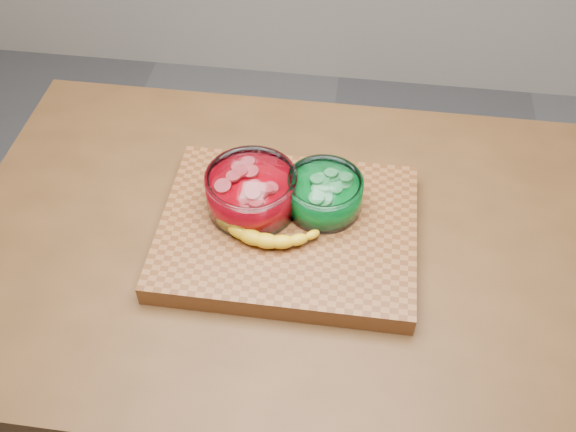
# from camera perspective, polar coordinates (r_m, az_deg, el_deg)

# --- Properties ---
(counter) EXTENTS (1.20, 0.80, 0.90)m
(counter) POSITION_cam_1_polar(r_m,az_deg,el_deg) (1.53, 0.00, -12.87)
(counter) COLOR #4E3017
(counter) RESTS_ON ground
(cutting_board) EXTENTS (0.45, 0.35, 0.04)m
(cutting_board) POSITION_cam_1_polar(r_m,az_deg,el_deg) (1.14, 0.00, -1.34)
(cutting_board) COLOR brown
(cutting_board) RESTS_ON counter
(bowl_red) EXTENTS (0.16, 0.16, 0.07)m
(bowl_red) POSITION_cam_1_polar(r_m,az_deg,el_deg) (1.13, -3.25, 2.14)
(bowl_red) COLOR white
(bowl_red) RESTS_ON cutting_board
(bowl_green) EXTENTS (0.14, 0.14, 0.06)m
(bowl_green) POSITION_cam_1_polar(r_m,az_deg,el_deg) (1.13, 3.21, 1.99)
(bowl_green) COLOR white
(bowl_green) RESTS_ON cutting_board
(banana) EXTENTS (0.23, 0.14, 0.03)m
(banana) POSITION_cam_1_polar(r_m,az_deg,el_deg) (1.11, -2.17, -0.53)
(banana) COLOR gold
(banana) RESTS_ON cutting_board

